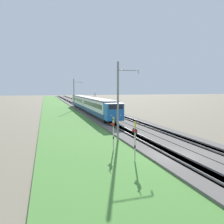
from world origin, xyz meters
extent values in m
plane|color=#7A705B|center=(0.00, 0.00, 0.00)|extent=(400.00, 400.00, 0.00)
cube|color=#605B56|center=(50.00, 0.00, 0.15)|extent=(240.00, 4.40, 0.30)
cube|color=#605B56|center=(50.00, -4.55, 0.15)|extent=(240.00, 4.40, 0.30)
cube|color=#4C4238|center=(50.00, 0.00, 0.15)|extent=(240.00, 1.57, 0.30)
cube|color=gray|center=(50.00, 0.53, 0.38)|extent=(240.00, 0.07, 0.15)
cube|color=gray|center=(50.00, -0.53, 0.38)|extent=(240.00, 0.07, 0.15)
cube|color=#4C4238|center=(50.00, -4.55, 0.15)|extent=(240.00, 1.57, 0.30)
cube|color=gray|center=(50.00, -4.02, 0.38)|extent=(240.00, 0.07, 0.15)
cube|color=gray|center=(50.00, -5.09, 0.38)|extent=(240.00, 0.07, 0.15)
cube|color=#4C8438|center=(50.00, 5.79, 0.06)|extent=(240.00, 10.80, 0.12)
cube|color=blue|center=(16.96, 0.00, 2.33)|extent=(2.24, 2.72, 2.66)
cube|color=black|center=(16.62, 0.00, 3.22)|extent=(1.62, 2.27, 0.80)
sphere|color=#F2EAC6|center=(15.89, 0.78, 1.90)|extent=(0.20, 0.20, 0.20)
sphere|color=#F2EAC6|center=(15.89, -0.78, 1.90)|extent=(0.20, 0.20, 0.20)
cube|color=navy|center=(27.50, 0.00, 1.37)|extent=(18.85, 2.84, 0.75)
cube|color=silver|center=(27.50, 0.00, 2.71)|extent=(18.85, 2.84, 1.92)
cube|color=black|center=(27.50, 0.00, 2.86)|extent=(17.34, 2.86, 0.81)
cube|color=#515156|center=(27.50, 0.00, 3.79)|extent=(18.85, 2.61, 0.25)
cube|color=black|center=(27.50, 0.00, 0.72)|extent=(17.90, 2.41, 0.55)
cylinder|color=black|center=(19.88, 0.53, 0.88)|extent=(0.86, 0.12, 0.86)
cylinder|color=black|center=(19.88, -0.53, 0.88)|extent=(0.86, 0.12, 0.86)
cube|color=navy|center=(48.07, 0.00, 1.37)|extent=(21.09, 2.84, 0.75)
cube|color=silver|center=(48.07, 0.00, 2.71)|extent=(21.09, 2.84, 1.92)
cube|color=black|center=(48.07, 0.00, 2.86)|extent=(19.40, 2.86, 0.81)
cube|color=#515156|center=(48.07, 0.00, 3.79)|extent=(21.09, 2.61, 0.25)
cube|color=black|center=(48.07, 0.00, 0.72)|extent=(20.03, 2.41, 0.55)
cylinder|color=black|center=(30.33, 0.17, 4.46)|extent=(0.06, 0.33, 1.08)
cylinder|color=black|center=(30.33, -0.17, 4.46)|extent=(0.06, 0.33, 1.08)
cube|color=black|center=(19.88, 0.00, 0.00)|extent=(0.10, 0.10, 0.00)
cylinder|color=beige|center=(0.12, 3.56, 1.48)|extent=(0.11, 0.11, 2.96)
cylinder|color=black|center=(0.12, 3.56, 1.33)|extent=(0.12, 0.12, 0.25)
cube|color=black|center=(0.12, 3.56, 2.61)|extent=(0.70, 0.06, 0.36)
sphere|color=red|center=(-0.10, 3.63, 2.61)|extent=(0.20, 0.20, 0.20)
sphere|color=red|center=(0.35, 3.63, 2.61)|extent=(0.20, 0.20, 0.20)
cube|color=yellow|center=(0.12, 3.56, 3.08)|extent=(0.49, 0.03, 0.49)
cube|color=yellow|center=(0.12, 3.56, 3.08)|extent=(0.49, 0.03, 0.49)
cylinder|color=beige|center=(3.60, 4.25, 1.48)|extent=(0.11, 0.11, 2.95)
cylinder|color=black|center=(3.60, 4.25, 1.33)|extent=(0.12, 0.12, 0.25)
cube|color=black|center=(3.60, 4.25, 2.60)|extent=(0.70, 0.06, 0.36)
sphere|color=red|center=(3.38, 4.32, 2.60)|extent=(0.20, 0.20, 0.20)
sphere|color=red|center=(3.83, 4.32, 2.60)|extent=(0.20, 0.20, 0.20)
cube|color=yellow|center=(3.60, 4.25, 3.07)|extent=(0.49, 0.03, 0.49)
cube|color=yellow|center=(3.60, 4.25, 3.07)|extent=(0.49, 0.03, 0.49)
cylinder|color=slate|center=(7.02, 2.67, 4.40)|extent=(0.22, 0.22, 8.80)
cylinder|color=slate|center=(7.02, 1.47, 7.90)|extent=(0.08, 2.40, 0.08)
cylinder|color=#B2ADA8|center=(7.02, 0.27, 7.70)|extent=(0.10, 0.10, 0.30)
cylinder|color=slate|center=(44.28, 2.67, 4.31)|extent=(0.22, 0.22, 8.63)
cylinder|color=slate|center=(44.28, 1.47, 7.73)|extent=(0.08, 2.40, 0.08)
cylinder|color=#B2ADA8|center=(44.28, 0.27, 7.53)|extent=(0.10, 0.10, 0.30)
camera|label=1|loc=(-15.48, 10.28, 5.87)|focal=35.00mm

